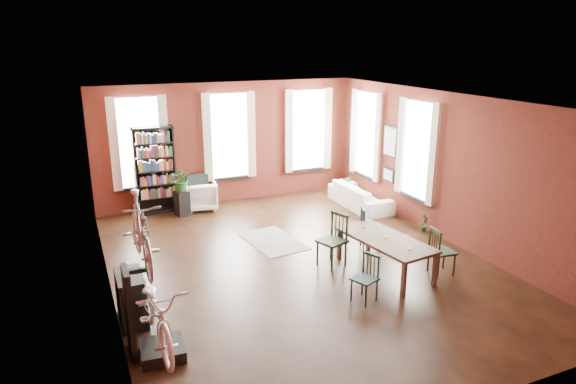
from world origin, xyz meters
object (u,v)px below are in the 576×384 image
console_table (131,298)px  bicycle_floor (155,283)px  dining_chair_c (442,251)px  bike_trainer (162,350)px  dining_chair_a (365,279)px  dining_chair_b (332,241)px  cream_sofa (360,192)px  dining_chair_d (371,228)px  dining_table (385,255)px  plant_stand (182,203)px  bookshelf (155,171)px  white_armchair (201,194)px

console_table → bicycle_floor: (0.23, -1.08, 0.71)m
dining_chair_c → bike_trainer: size_ratio=1.52×
dining_chair_a → console_table: 3.78m
dining_chair_b → cream_sofa: size_ratio=0.50×
cream_sofa → console_table: size_ratio=2.60×
dining_chair_d → bicycle_floor: bearing=135.0°
dining_table → dining_chair_a: dining_chair_a is taller
dining_chair_b → plant_stand: bearing=-173.0°
bicycle_floor → cream_sofa: bearing=35.4°
dining_chair_b → dining_chair_d: 1.23m
dining_chair_b → bicycle_floor: size_ratio=0.55×
dining_chair_d → console_table: dining_chair_d is taller
cream_sofa → bike_trainer: cream_sofa is taller
plant_stand → console_table: bearing=-110.9°
bookshelf → cream_sofa: size_ratio=1.06×
cream_sofa → plant_stand: (-4.42, 1.24, -0.10)m
dining_chair_a → bookshelf: bearing=-179.8°
dining_chair_c → plant_stand: dining_chair_c is taller
white_armchair → dining_chair_a: bearing=111.0°
dining_chair_c → white_armchair: 6.40m
white_armchair → console_table: bearing=73.0°
dining_chair_b → bookshelf: (-2.55, 4.61, 0.58)m
white_armchair → cream_sofa: size_ratio=0.39×
dining_chair_b → dining_chair_c: dining_chair_b is taller
dining_table → bicycle_floor: bearing=-174.7°
dining_chair_c → console_table: bearing=91.0°
white_armchair → dining_chair_c: bearing=128.3°
bookshelf → plant_stand: bearing=-41.0°
cream_sofa → console_table: bearing=119.3°
dining_chair_b → bike_trainer: size_ratio=1.73×
plant_stand → cream_sofa: bearing=-15.6°
dining_chair_a → bookshelf: (-2.40, 6.07, 0.69)m
dining_chair_a → white_armchair: size_ratio=1.00×
dining_table → dining_chair_c: bearing=-36.2°
dining_chair_c → bookshelf: bookshelf is taller
dining_chair_c → bicycle_floor: (-5.33, -0.53, 0.66)m
dining_chair_c → console_table: size_ratio=1.13×
dining_chair_c → bookshelf: (-4.28, 5.74, 0.65)m
bike_trainer → dining_table: bearing=13.8°
bicycle_floor → dining_chair_a: bearing=1.6°
dining_chair_c → bike_trainer: (-5.30, -0.57, -0.37)m
console_table → plant_stand: bearing=69.1°
dining_chair_d → cream_sofa: (1.25, 2.48, -0.04)m
console_table → white_armchair: bearing=64.7°
dining_chair_a → dining_chair_c: 1.91m
console_table → dining_chair_b: bearing=8.8°
dining_chair_c → white_armchair: bearing=36.5°
dining_chair_c → dining_chair_d: bearing=26.7°
dining_chair_a → cream_sofa: size_ratio=0.39×
dining_chair_d → bike_trainer: bearing=135.6°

